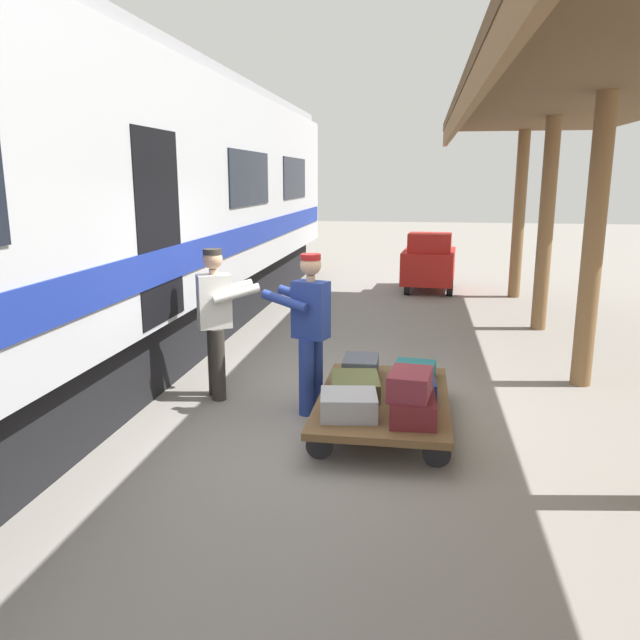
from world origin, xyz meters
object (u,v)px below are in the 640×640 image
object	(u,v)px
suitcase_olive_duffel	(355,386)
baggage_tug	(429,263)
suitcase_gray_aluminum	(348,405)
suitcase_teal_softside	(414,372)
luggage_cart	(383,400)
suitcase_navy_fabric	(413,388)
suitcase_maroon_trunk	(412,408)
porter_by_door	(217,318)
suitcase_slate_roller	(360,367)
train_car	(27,216)
suitcase_burgundy_valise	(410,384)
porter_in_overalls	(309,328)

from	to	relation	value
suitcase_olive_duffel	baggage_tug	world-z (taller)	baggage_tug
suitcase_gray_aluminum	suitcase_teal_softside	size ratio (longest dim) A/B	1.01
luggage_cart	suitcase_navy_fabric	size ratio (longest dim) A/B	4.06
suitcase_maroon_trunk	suitcase_gray_aluminum	world-z (taller)	suitcase_maroon_trunk
porter_by_door	suitcase_maroon_trunk	bearing A→B (deg)	152.07
suitcase_slate_roller	suitcase_maroon_trunk	distance (m)	1.30
suitcase_olive_duffel	suitcase_maroon_trunk	bearing A→B (deg)	134.89
porter_by_door	suitcase_olive_duffel	bearing A→B (deg)	160.15
train_car	suitcase_teal_softside	bearing A→B (deg)	-175.45
suitcase_burgundy_valise	porter_in_overalls	distance (m)	1.42
suitcase_gray_aluminum	porter_in_overalls	distance (m)	1.14
suitcase_maroon_trunk	porter_in_overalls	bearing A→B (deg)	-38.56
train_car	luggage_cart	world-z (taller)	train_car
luggage_cart	suitcase_teal_softside	world-z (taller)	suitcase_teal_softside
suitcase_teal_softside	suitcase_burgundy_valise	world-z (taller)	suitcase_burgundy_valise
train_car	suitcase_gray_aluminum	world-z (taller)	train_car
suitcase_navy_fabric	suitcase_slate_roller	bearing A→B (deg)	-45.11
suitcase_teal_softside	suitcase_burgundy_valise	bearing A→B (deg)	88.75
train_car	suitcase_burgundy_valise	size ratio (longest dim) A/B	41.21
suitcase_teal_softside	baggage_tug	size ratio (longest dim) A/B	0.29
suitcase_gray_aluminum	porter_by_door	world-z (taller)	porter_by_door
suitcase_olive_duffel	porter_by_door	xyz separation A→B (m)	(1.63, -0.59, 0.51)
suitcase_navy_fabric	suitcase_gray_aluminum	distance (m)	0.82
porter_in_overalls	suitcase_olive_duffel	bearing A→B (deg)	150.47
suitcase_teal_softside	baggage_tug	bearing A→B (deg)	-91.71
suitcase_slate_roller	suitcase_olive_duffel	distance (m)	0.58
suitcase_navy_fabric	suitcase_burgundy_valise	xyz separation A→B (m)	(0.03, 0.59, 0.23)
luggage_cart	train_car	bearing A→B (deg)	-3.69
suitcase_burgundy_valise	train_car	bearing A→B (deg)	-11.45
suitcase_teal_softside	porter_in_overalls	bearing A→B (deg)	14.69
train_car	porter_in_overalls	distance (m)	3.28
suitcase_olive_duffel	porter_in_overalls	bearing A→B (deg)	-29.53
train_car	baggage_tug	size ratio (longest dim) A/B	11.57
suitcase_maroon_trunk	suitcase_olive_duffel	distance (m)	0.82
suitcase_slate_roller	baggage_tug	world-z (taller)	baggage_tug
suitcase_navy_fabric	suitcase_slate_roller	xyz separation A→B (m)	(0.58, -0.58, 0.01)
suitcase_olive_duffel	baggage_tug	size ratio (longest dim) A/B	0.34
suitcase_olive_duffel	suitcase_teal_softside	world-z (taller)	suitcase_olive_duffel
suitcase_gray_aluminum	porter_by_door	xyz separation A→B (m)	(1.63, -1.17, 0.50)
suitcase_gray_aluminum	porter_by_door	size ratio (longest dim) A/B	0.30
suitcase_navy_fabric	suitcase_teal_softside	bearing A→B (deg)	-90.00
suitcase_teal_softside	porter_by_door	distance (m)	2.27
suitcase_olive_duffel	suitcase_burgundy_valise	size ratio (longest dim) A/B	1.20
porter_by_door	porter_in_overalls	bearing A→B (deg)	165.18
suitcase_maroon_trunk	porter_by_door	bearing A→B (deg)	-27.93
luggage_cart	suitcase_maroon_trunk	size ratio (longest dim) A/B	3.57
suitcase_olive_duffel	luggage_cart	bearing A→B (deg)	-180.00
porter_by_door	baggage_tug	bearing A→B (deg)	-108.21
suitcase_navy_fabric	porter_in_overalls	world-z (taller)	porter_in_overalls
suitcase_olive_duffel	porter_by_door	size ratio (longest dim) A/B	0.35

